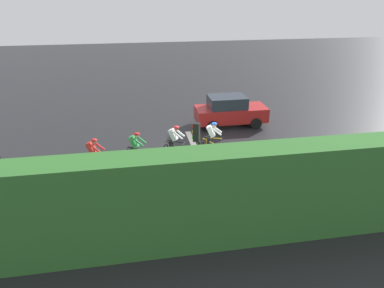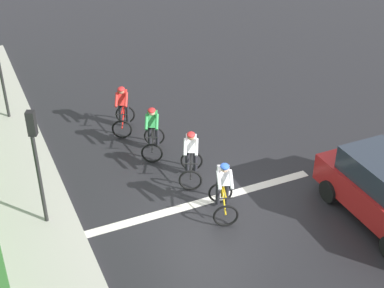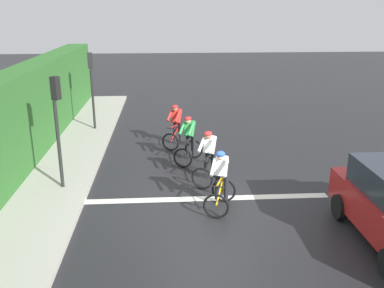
{
  "view_description": "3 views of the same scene",
  "coord_description": "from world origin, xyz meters",
  "px_view_note": "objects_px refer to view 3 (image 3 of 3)",
  "views": [
    {
      "loc": [
        -14.81,
        3.37,
        7.4
      ],
      "look_at": [
        -0.62,
        0.88,
        1.05
      ],
      "focal_mm": 33.12,
      "sensor_mm": 36.0,
      "label": 1
    },
    {
      "loc": [
        -5.36,
        -10.84,
        9.61
      ],
      "look_at": [
        0.37,
        1.83,
        1.03
      ],
      "focal_mm": 52.25,
      "sensor_mm": 36.0,
      "label": 2
    },
    {
      "loc": [
        -1.08,
        -10.42,
        5.15
      ],
      "look_at": [
        -0.28,
        1.91,
        1.14
      ],
      "focal_mm": 39.61,
      "sensor_mm": 36.0,
      "label": 3
    }
  ],
  "objects_px": {
    "cyclist_second": "(189,140)",
    "traffic_light_near_crossing": "(57,117)",
    "cyclist_mid": "(209,158)",
    "cyclist_lead": "(176,127)",
    "traffic_light_far_junction": "(91,80)",
    "cyclist_fourth": "(221,181)"
  },
  "relations": [
    {
      "from": "cyclist_second",
      "to": "traffic_light_near_crossing",
      "type": "bearing_deg",
      "value": -151.54
    },
    {
      "from": "cyclist_mid",
      "to": "traffic_light_near_crossing",
      "type": "relative_size",
      "value": 0.5
    },
    {
      "from": "cyclist_lead",
      "to": "traffic_light_far_junction",
      "type": "bearing_deg",
      "value": 144.92
    },
    {
      "from": "cyclist_second",
      "to": "traffic_light_far_junction",
      "type": "height_order",
      "value": "traffic_light_far_junction"
    },
    {
      "from": "cyclist_mid",
      "to": "traffic_light_near_crossing",
      "type": "distance_m",
      "value": 4.55
    },
    {
      "from": "cyclist_second",
      "to": "cyclist_mid",
      "type": "relative_size",
      "value": 1.0
    },
    {
      "from": "cyclist_mid",
      "to": "cyclist_lead",
      "type": "bearing_deg",
      "value": 103.86
    },
    {
      "from": "cyclist_mid",
      "to": "cyclist_fourth",
      "type": "height_order",
      "value": "same"
    },
    {
      "from": "cyclist_lead",
      "to": "traffic_light_far_junction",
      "type": "relative_size",
      "value": 0.5
    },
    {
      "from": "cyclist_fourth",
      "to": "traffic_light_far_junction",
      "type": "relative_size",
      "value": 0.5
    },
    {
      "from": "cyclist_mid",
      "to": "cyclist_fourth",
      "type": "bearing_deg",
      "value": -86.15
    },
    {
      "from": "cyclist_lead",
      "to": "cyclist_mid",
      "type": "height_order",
      "value": "same"
    },
    {
      "from": "traffic_light_far_junction",
      "to": "cyclist_mid",
      "type": "bearing_deg",
      "value": -54.14
    },
    {
      "from": "traffic_light_near_crossing",
      "to": "cyclist_second",
      "type": "bearing_deg",
      "value": 28.46
    },
    {
      "from": "traffic_light_far_junction",
      "to": "cyclist_second",
      "type": "bearing_deg",
      "value": -47.57
    },
    {
      "from": "cyclist_second",
      "to": "cyclist_fourth",
      "type": "xyz_separation_m",
      "value": [
        0.62,
        -3.62,
        0.0
      ]
    },
    {
      "from": "cyclist_fourth",
      "to": "traffic_light_near_crossing",
      "type": "distance_m",
      "value": 4.91
    },
    {
      "from": "cyclist_mid",
      "to": "traffic_light_far_junction",
      "type": "xyz_separation_m",
      "value": [
        -4.36,
        6.03,
        1.43
      ]
    },
    {
      "from": "traffic_light_near_crossing",
      "to": "traffic_light_far_junction",
      "type": "distance_m",
      "value": 6.29
    },
    {
      "from": "cyclist_mid",
      "to": "traffic_light_near_crossing",
      "type": "xyz_separation_m",
      "value": [
        -4.31,
        -0.26,
        1.43
      ]
    },
    {
      "from": "cyclist_lead",
      "to": "cyclist_mid",
      "type": "bearing_deg",
      "value": -76.14
    },
    {
      "from": "cyclist_fourth",
      "to": "cyclist_second",
      "type": "bearing_deg",
      "value": 99.74
    }
  ]
}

